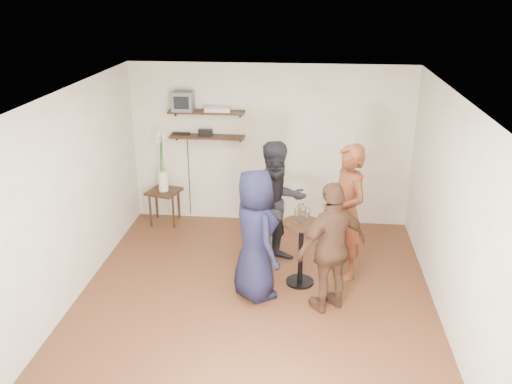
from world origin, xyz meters
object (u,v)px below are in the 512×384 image
at_px(dvd_deck, 218,109).
at_px(person_plaid, 347,212).
at_px(side_table, 164,196).
at_px(person_navy, 255,235).
at_px(person_brown, 332,248).
at_px(drinks_table, 301,244).
at_px(crt_monitor, 183,101).
at_px(person_dark, 277,204).
at_px(radio, 206,133).

relative_size(dvd_deck, person_plaid, 0.22).
bearing_deg(side_table, person_navy, -50.37).
bearing_deg(person_brown, person_plaid, -138.36).
bearing_deg(drinks_table, crt_monitor, 135.32).
bearing_deg(side_table, person_brown, -40.61).
bearing_deg(side_table, drinks_table, -37.12).
height_order(drinks_table, person_plaid, person_plaid).
bearing_deg(drinks_table, side_table, 142.88).
xyz_separation_m(dvd_deck, side_table, (-0.91, -0.18, -1.42)).
relative_size(person_navy, person_brown, 1.03).
distance_m(side_table, person_dark, 2.29).
height_order(person_plaid, person_dark, person_plaid).
xyz_separation_m(crt_monitor, person_brown, (2.29, -2.44, -1.20)).
relative_size(dvd_deck, drinks_table, 0.45).
distance_m(person_dark, person_navy, 0.94).
xyz_separation_m(radio, person_navy, (1.02, -2.24, -0.67)).
height_order(drinks_table, person_brown, person_brown).
bearing_deg(dvd_deck, person_brown, -54.56).
height_order(crt_monitor, radio, crt_monitor).
bearing_deg(person_navy, drinks_table, -90.00).
height_order(radio, drinks_table, radio).
xyz_separation_m(radio, person_dark, (1.24, -1.33, -0.63)).
bearing_deg(person_dark, radio, 101.24).
height_order(person_plaid, person_navy, person_plaid).
xyz_separation_m(crt_monitor, dvd_deck, (0.55, 0.00, -0.12)).
distance_m(drinks_table, person_brown, 0.71).
distance_m(radio, person_brown, 3.21).
distance_m(side_table, person_navy, 2.71).
height_order(crt_monitor, side_table, crt_monitor).
bearing_deg(dvd_deck, person_navy, -70.25).
relative_size(dvd_deck, person_brown, 0.24).
bearing_deg(person_plaid, dvd_deck, -156.61).
relative_size(crt_monitor, side_table, 0.55).
bearing_deg(dvd_deck, person_plaid, -39.17).
relative_size(crt_monitor, person_plaid, 0.17).
distance_m(side_table, drinks_table, 2.86).
bearing_deg(person_plaid, side_table, -143.79).
relative_size(drinks_table, person_plaid, 0.48).
xyz_separation_m(radio, person_brown, (1.96, -2.44, -0.70)).
distance_m(drinks_table, person_navy, 0.72).
xyz_separation_m(person_plaid, person_brown, (-0.22, -0.85, -0.10)).
bearing_deg(person_dark, person_plaid, -47.08).
bearing_deg(side_table, dvd_deck, 10.91).
relative_size(side_table, person_plaid, 0.32).
xyz_separation_m(drinks_table, person_dark, (-0.35, 0.56, 0.32)).
distance_m(crt_monitor, side_table, 1.59).
bearing_deg(person_dark, person_navy, -134.96).
bearing_deg(crt_monitor, person_navy, -58.85).
height_order(radio, person_navy, person_navy).
distance_m(person_plaid, person_navy, 1.32).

